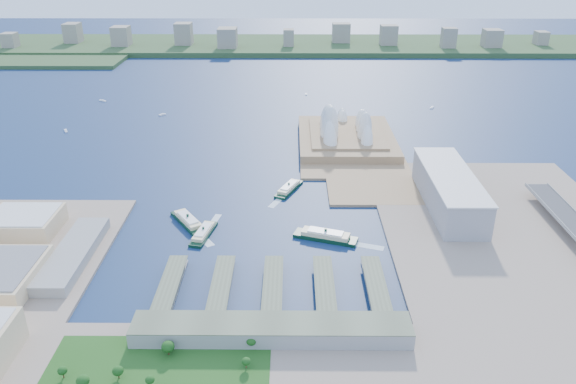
{
  "coord_description": "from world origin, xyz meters",
  "views": [
    {
      "loc": [
        28.97,
        -456.85,
        268.79
      ],
      "look_at": [
        25.36,
        79.89,
        18.0
      ],
      "focal_mm": 35.0,
      "sensor_mm": 36.0,
      "label": 1
    }
  ],
  "objects_px": {
    "toaster_building": "(449,190)",
    "ferry_a": "(188,219)",
    "ferry_d": "(326,234)",
    "opera_house": "(347,121)",
    "ferry_b": "(289,187)",
    "ferry_c": "(203,231)"
  },
  "relations": [
    {
      "from": "toaster_building",
      "to": "ferry_a",
      "type": "height_order",
      "value": "toaster_building"
    },
    {
      "from": "toaster_building",
      "to": "ferry_c",
      "type": "distance_m",
      "value": 259.19
    },
    {
      "from": "ferry_b",
      "to": "toaster_building",
      "type": "bearing_deg",
      "value": 10.09
    },
    {
      "from": "toaster_building",
      "to": "ferry_d",
      "type": "xyz_separation_m",
      "value": [
        -133.27,
        -68.17,
        -14.74
      ]
    },
    {
      "from": "ferry_c",
      "to": "ferry_a",
      "type": "bearing_deg",
      "value": -39.75
    },
    {
      "from": "opera_house",
      "to": "ferry_d",
      "type": "bearing_deg",
      "value": -99.17
    },
    {
      "from": "ferry_d",
      "to": "ferry_c",
      "type": "bearing_deg",
      "value": 105.48
    },
    {
      "from": "opera_house",
      "to": "ferry_c",
      "type": "height_order",
      "value": "opera_house"
    },
    {
      "from": "opera_house",
      "to": "ferry_b",
      "type": "bearing_deg",
      "value": -116.59
    },
    {
      "from": "opera_house",
      "to": "ferry_b",
      "type": "relative_size",
      "value": 3.49
    },
    {
      "from": "ferry_b",
      "to": "ferry_a",
      "type": "bearing_deg",
      "value": -117.38
    },
    {
      "from": "opera_house",
      "to": "toaster_building",
      "type": "relative_size",
      "value": 1.16
    },
    {
      "from": "toaster_building",
      "to": "ferry_b",
      "type": "xyz_separation_m",
      "value": [
        -168.93,
        42.29,
        -15.62
      ]
    },
    {
      "from": "ferry_a",
      "to": "ferry_b",
      "type": "height_order",
      "value": "ferry_a"
    },
    {
      "from": "ferry_c",
      "to": "ferry_d",
      "type": "distance_m",
      "value": 118.03
    },
    {
      "from": "ferry_a",
      "to": "ferry_d",
      "type": "xyz_separation_m",
      "value": [
        136.9,
        -29.99,
        0.36
      ]
    },
    {
      "from": "toaster_building",
      "to": "ferry_a",
      "type": "relative_size",
      "value": 2.71
    },
    {
      "from": "opera_house",
      "to": "ferry_b",
      "type": "height_order",
      "value": "opera_house"
    },
    {
      "from": "opera_house",
      "to": "ferry_d",
      "type": "xyz_separation_m",
      "value": [
        -43.27,
        -268.17,
        -26.24
      ]
    },
    {
      "from": "ferry_d",
      "to": "ferry_b",
      "type": "bearing_deg",
      "value": 36.32
    },
    {
      "from": "opera_house",
      "to": "ferry_d",
      "type": "height_order",
      "value": "opera_house"
    },
    {
      "from": "toaster_building",
      "to": "ferry_d",
      "type": "bearing_deg",
      "value": -152.91
    }
  ]
}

